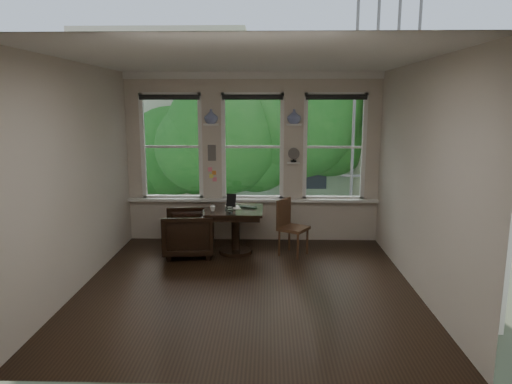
{
  "coord_description": "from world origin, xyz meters",
  "views": [
    {
      "loc": [
        0.28,
        -5.89,
        2.45
      ],
      "look_at": [
        0.09,
        0.9,
        1.14
      ],
      "focal_mm": 32.0,
      "sensor_mm": 36.0,
      "label": 1
    }
  ],
  "objects_px": {
    "armchair_left": "(188,233)",
    "side_chair_right": "(294,228)",
    "mug": "(213,208)",
    "laptop": "(247,207)",
    "table": "(236,231)"
  },
  "relations": [
    {
      "from": "side_chair_right",
      "to": "laptop",
      "type": "bearing_deg",
      "value": 110.05
    },
    {
      "from": "laptop",
      "to": "mug",
      "type": "bearing_deg",
      "value": -126.8
    },
    {
      "from": "side_chair_right",
      "to": "mug",
      "type": "distance_m",
      "value": 1.36
    },
    {
      "from": "table",
      "to": "laptop",
      "type": "bearing_deg",
      "value": 19.6
    },
    {
      "from": "armchair_left",
      "to": "mug",
      "type": "xyz_separation_m",
      "value": [
        0.41,
        -0.02,
        0.42
      ]
    },
    {
      "from": "side_chair_right",
      "to": "armchair_left",
      "type": "bearing_deg",
      "value": 122.53
    },
    {
      "from": "table",
      "to": "side_chair_right",
      "type": "relative_size",
      "value": 0.98
    },
    {
      "from": "side_chair_right",
      "to": "laptop",
      "type": "xyz_separation_m",
      "value": [
        -0.77,
        0.15,
        0.3
      ]
    },
    {
      "from": "armchair_left",
      "to": "side_chair_right",
      "type": "height_order",
      "value": "side_chair_right"
    },
    {
      "from": "armchair_left",
      "to": "side_chair_right",
      "type": "bearing_deg",
      "value": 85.59
    },
    {
      "from": "table",
      "to": "laptop",
      "type": "xyz_separation_m",
      "value": [
        0.18,
        0.07,
        0.39
      ]
    },
    {
      "from": "side_chair_right",
      "to": "mug",
      "type": "bearing_deg",
      "value": 123.92
    },
    {
      "from": "armchair_left",
      "to": "mug",
      "type": "distance_m",
      "value": 0.59
    },
    {
      "from": "armchair_left",
      "to": "laptop",
      "type": "distance_m",
      "value": 1.04
    },
    {
      "from": "armchair_left",
      "to": "laptop",
      "type": "height_order",
      "value": "laptop"
    }
  ]
}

